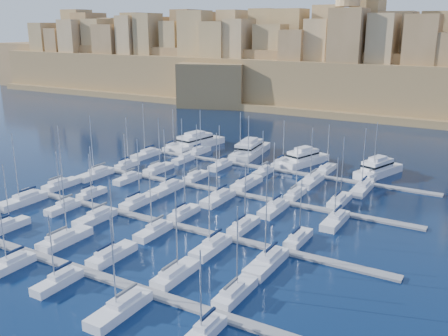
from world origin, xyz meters
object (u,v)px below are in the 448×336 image
Objects in this scene: motor_yacht_a at (196,142)px; motor_yacht_d at (378,169)px; sailboat_4 at (175,274)px; motor_yacht_c at (304,158)px; sailboat_2 at (65,239)px; motor_yacht_b at (250,149)px.

motor_yacht_a and motor_yacht_d have the same top height.
motor_yacht_c is at bearing 95.67° from sailboat_4.
sailboat_2 is 73.57m from motor_yacht_a.
sailboat_2 reaches higher than sailboat_4.
motor_yacht_d is (19.93, -0.10, 0.00)m from motor_yacht_c.
motor_yacht_a and motor_yacht_c have the same top height.
sailboat_2 is 0.86× the size of motor_yacht_a.
motor_yacht_c is (-6.91, 69.57, 0.98)m from sailboat_4.
motor_yacht_a and motor_yacht_b have the same top height.
sailboat_4 reaches higher than motor_yacht_d.
sailboat_4 is (24.08, -0.56, -0.04)m from sailboat_2.
motor_yacht_b is at bearing 174.13° from motor_yacht_c.
motor_yacht_c is (17.17, 69.01, 0.94)m from sailboat_2.
motor_yacht_a is at bearing 179.37° from motor_yacht_b.
sailboat_2 is at bearing -74.88° from motor_yacht_a.
motor_yacht_b is 37.46m from motor_yacht_d.
motor_yacht_b is at bearing 108.87° from sailboat_4.
motor_yacht_b and motor_yacht_c have the same top height.
sailboat_4 is 0.70× the size of motor_yacht_b.
motor_yacht_c and motor_yacht_d have the same top height.
motor_yacht_a is at bearing 105.12° from sailboat_2.
motor_yacht_b is (-0.31, 70.81, 0.94)m from sailboat_2.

